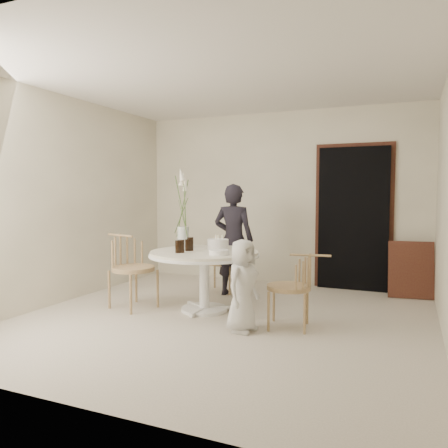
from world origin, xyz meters
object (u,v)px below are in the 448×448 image
at_px(girl, 234,240).
at_px(flower_vase, 183,220).
at_px(chair_far, 224,256).
at_px(birthday_cake, 218,244).
at_px(chair_right, 299,280).
at_px(table, 204,260).
at_px(chair_left, 127,260).
at_px(boy, 243,285).

bearing_deg(girl, flower_vase, 59.06).
bearing_deg(chair_far, birthday_cake, -75.15).
bearing_deg(chair_right, table, -109.02).
bearing_deg(flower_vase, chair_right, -14.33).
distance_m(chair_left, flower_vase, 0.87).
distance_m(girl, birthday_cake, 0.68).
height_order(chair_far, birthday_cake, birthday_cake).
distance_m(chair_left, birthday_cake, 1.17).
height_order(chair_right, girl, girl).
distance_m(table, chair_far, 1.19).
relative_size(chair_far, girl, 0.50).
bearing_deg(boy, girl, 35.06).
xyz_separation_m(chair_far, boy, (0.94, -1.71, -0.03)).
bearing_deg(chair_right, chair_far, -142.05).
xyz_separation_m(girl, boy, (0.69, -1.46, -0.30)).
bearing_deg(flower_vase, chair_far, 81.16).
distance_m(chair_far, boy, 1.95).
relative_size(chair_right, boy, 0.84).
xyz_separation_m(table, chair_left, (-0.99, -0.19, -0.02)).
bearing_deg(boy, flower_vase, 65.84).
bearing_deg(boy, birthday_cake, 48.47).
relative_size(boy, flower_vase, 0.94).
distance_m(table, boy, 0.91).
xyz_separation_m(chair_far, flower_vase, (-0.15, -0.98, 0.58)).
relative_size(chair_right, chair_left, 0.88).
distance_m(table, birthday_cake, 0.30).
relative_size(chair_right, birthday_cake, 3.06).
bearing_deg(chair_right, flower_vase, -112.61).
height_order(table, birthday_cake, birthday_cake).
bearing_deg(girl, boy, 113.21).
relative_size(chair_far, chair_right, 0.98).
height_order(girl, boy, girl).
bearing_deg(chair_right, boy, -66.09).
relative_size(chair_far, flower_vase, 0.77).
distance_m(girl, boy, 1.64).
xyz_separation_m(birthday_cake, flower_vase, (-0.47, -0.05, 0.30)).
height_order(chair_far, girl, girl).
bearing_deg(chair_far, boy, -65.02).
distance_m(table, flower_vase, 0.64).
bearing_deg(girl, chair_far, -47.78).
height_order(table, flower_vase, flower_vase).
bearing_deg(birthday_cake, chair_far, 108.49).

